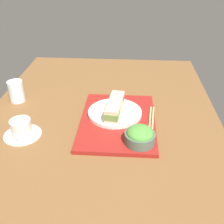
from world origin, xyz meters
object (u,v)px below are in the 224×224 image
(sandwich_near, at_px, (112,114))
(sandwich_middle, at_px, (115,106))
(sandwich_plate, at_px, (115,113))
(coffee_cup, at_px, (22,129))
(chopsticks_pair, at_px, (151,119))
(drinking_glass, at_px, (16,91))
(salad_bowl, at_px, (140,136))
(sandwich_far, at_px, (117,99))

(sandwich_near, distance_m, sandwich_middle, 0.06)
(sandwich_plate, distance_m, coffee_cup, 0.38)
(sandwich_middle, bearing_deg, coffee_cup, 112.72)
(chopsticks_pair, xyz_separation_m, drinking_glass, (0.15, 0.62, 0.03))
(sandwich_middle, relative_size, salad_bowl, 0.65)
(sandwich_near, relative_size, sandwich_far, 0.98)
(sandwich_near, relative_size, salad_bowl, 0.66)
(sandwich_near, distance_m, coffee_cup, 0.35)
(sandwich_far, height_order, chopsticks_pair, sandwich_far)
(chopsticks_pair, bearing_deg, sandwich_far, 56.74)
(chopsticks_pair, relative_size, drinking_glass, 1.96)
(sandwich_middle, distance_m, chopsticks_pair, 0.16)
(sandwich_near, xyz_separation_m, coffee_cup, (-0.08, 0.34, -0.03))
(drinking_glass, bearing_deg, sandwich_near, -111.70)
(drinking_glass, bearing_deg, chopsticks_pair, -103.76)
(salad_bowl, xyz_separation_m, chopsticks_pair, (0.15, -0.05, -0.03))
(chopsticks_pair, height_order, drinking_glass, drinking_glass)
(sandwich_middle, bearing_deg, sandwich_near, 174.34)
(sandwich_plate, xyz_separation_m, sandwich_near, (-0.06, 0.01, 0.03))
(sandwich_plate, height_order, salad_bowl, salad_bowl)
(sandwich_plate, relative_size, sandwich_middle, 3.14)
(salad_bowl, xyz_separation_m, coffee_cup, (0.04, 0.45, -0.02))
(sandwich_near, relative_size, drinking_glass, 0.74)
(sandwich_plate, relative_size, salad_bowl, 2.04)
(sandwich_far, distance_m, drinking_glass, 0.47)
(sandwich_middle, xyz_separation_m, sandwich_far, (0.06, -0.01, -0.00))
(salad_bowl, bearing_deg, chopsticks_pair, -18.75)
(sandwich_far, relative_size, coffee_cup, 0.52)
(coffee_cup, bearing_deg, sandwich_near, -76.47)
(chopsticks_pair, distance_m, coffee_cup, 0.51)
(sandwich_plate, height_order, sandwich_far, sandwich_far)
(sandwich_far, bearing_deg, coffee_cup, 120.56)
(sandwich_far, bearing_deg, drinking_glass, 83.26)
(sandwich_middle, xyz_separation_m, chopsticks_pair, (-0.03, -0.15, -0.04))
(sandwich_plate, relative_size, chopsticks_pair, 1.16)
(sandwich_far, distance_m, salad_bowl, 0.26)
(sandwich_far, relative_size, chopsticks_pair, 0.38)
(salad_bowl, relative_size, drinking_glass, 1.11)
(sandwich_near, xyz_separation_m, drinking_glass, (0.18, 0.46, -0.01))
(coffee_cup, relative_size, drinking_glass, 1.44)
(sandwich_middle, distance_m, salad_bowl, 0.21)
(sandwich_far, relative_size, drinking_glass, 0.75)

